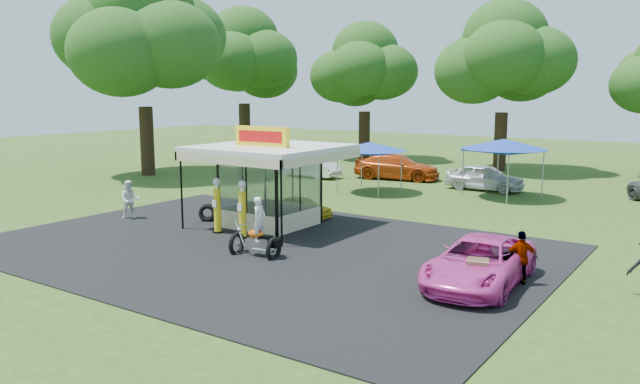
# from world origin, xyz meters

# --- Properties ---
(ground) EXTENTS (120.00, 120.00, 0.00)m
(ground) POSITION_xyz_m (0.00, 0.00, 0.00)
(ground) COLOR #2C4816
(ground) RESTS_ON ground
(asphalt_apron) EXTENTS (20.00, 14.00, 0.04)m
(asphalt_apron) POSITION_xyz_m (0.00, 2.00, 0.02)
(asphalt_apron) COLOR black
(asphalt_apron) RESTS_ON ground
(gas_station_kiosk) EXTENTS (5.40, 5.40, 4.18)m
(gas_station_kiosk) POSITION_xyz_m (-2.00, 4.99, 1.78)
(gas_station_kiosk) COLOR white
(gas_station_kiosk) RESTS_ON ground
(gas_pump_left) EXTENTS (0.42, 0.42, 2.23)m
(gas_pump_left) POSITION_xyz_m (-2.89, 2.76, 1.07)
(gas_pump_left) COLOR black
(gas_pump_left) RESTS_ON ground
(gas_pump_right) EXTENTS (0.42, 0.42, 2.26)m
(gas_pump_right) POSITION_xyz_m (-1.50, 2.67, 1.08)
(gas_pump_right) COLOR black
(gas_pump_right) RESTS_ON ground
(motorcycle) EXTENTS (1.86, 1.02, 2.15)m
(motorcycle) POSITION_xyz_m (0.70, 0.95, 0.84)
(motorcycle) COLOR black
(motorcycle) RESTS_ON ground
(spare_tires) EXTENTS (0.97, 0.88, 0.79)m
(spare_tires) POSITION_xyz_m (-4.85, 4.17, 0.38)
(spare_tires) COLOR black
(spare_tires) RESTS_ON ground
(a_frame_sign) EXTENTS (0.64, 0.68, 1.06)m
(a_frame_sign) POSITION_xyz_m (8.34, 1.14, 0.54)
(a_frame_sign) COLOR #593819
(a_frame_sign) RESTS_ON ground
(kiosk_car) EXTENTS (2.82, 1.13, 0.96)m
(kiosk_car) POSITION_xyz_m (-2.00, 7.20, 0.48)
(kiosk_car) COLOR yellow
(kiosk_car) RESTS_ON ground
(pink_sedan) EXTENTS (2.58, 5.12, 1.39)m
(pink_sedan) POSITION_xyz_m (8.04, 2.12, 0.70)
(pink_sedan) COLOR #E13DA6
(pink_sedan) RESTS_ON ground
(spectator_west) EXTENTS (1.02, 1.06, 1.72)m
(spectator_west) POSITION_xyz_m (-8.02, 2.64, 0.86)
(spectator_west) COLOR white
(spectator_west) RESTS_ON ground
(spectator_east_b) EXTENTS (1.02, 0.83, 1.62)m
(spectator_east_b) POSITION_xyz_m (9.03, 2.82, 0.81)
(spectator_east_b) COLOR gray
(spectator_east_b) RESTS_ON ground
(bg_car_a) EXTENTS (4.51, 1.62, 1.48)m
(bg_car_a) POSITION_xyz_m (-9.42, 18.03, 0.74)
(bg_car_a) COLOR white
(bg_car_a) RESTS_ON ground
(bg_car_b) EXTENTS (5.75, 3.08, 1.58)m
(bg_car_b) POSITION_xyz_m (-4.14, 20.42, 0.79)
(bg_car_b) COLOR #BC3E0E
(bg_car_b) RESTS_ON ground
(bg_car_c) EXTENTS (4.41, 1.88, 1.49)m
(bg_car_c) POSITION_xyz_m (2.06, 19.23, 0.74)
(bg_car_c) COLOR silver
(bg_car_c) RESTS_ON ground
(tent_west) EXTENTS (4.01, 4.01, 2.80)m
(tent_west) POSITION_xyz_m (-2.96, 14.91, 2.54)
(tent_west) COLOR gray
(tent_west) RESTS_ON ground
(tent_east) EXTENTS (4.45, 4.45, 3.11)m
(tent_east) POSITION_xyz_m (3.66, 17.38, 2.81)
(tent_east) COLOR gray
(tent_east) RESTS_ON ground
(oak_far_a) EXTENTS (10.55, 10.55, 12.50)m
(oak_far_a) POSITION_xyz_m (-22.69, 27.07, 7.96)
(oak_far_a) COLOR black
(oak_far_a) RESTS_ON ground
(oak_far_b) EXTENTS (9.07, 9.07, 10.81)m
(oak_far_b) POSITION_xyz_m (-11.72, 29.28, 6.90)
(oak_far_b) COLOR black
(oak_far_b) RESTS_ON ground
(oak_far_c) EXTENTS (9.80, 9.80, 11.55)m
(oak_far_c) POSITION_xyz_m (-0.21, 28.57, 7.33)
(oak_far_c) COLOR black
(oak_far_c) RESTS_ON ground
(oak_near) EXTENTS (11.67, 11.67, 13.44)m
(oak_near) POSITION_xyz_m (-18.86, 12.87, 8.42)
(oak_near) COLOR black
(oak_near) RESTS_ON ground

